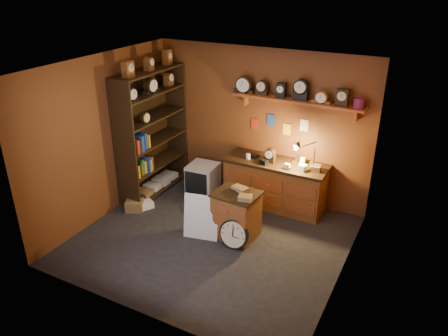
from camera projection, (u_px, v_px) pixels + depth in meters
floor at (211, 239)px, 6.86m from camera, size 4.00×4.00×0.00m
room_shell at (216, 135)px, 6.20m from camera, size 4.02×3.62×2.71m
shelving_unit at (150, 128)px, 7.87m from camera, size 0.47×1.60×2.58m
workbench at (275, 181)px, 7.65m from camera, size 1.79×0.66×1.36m
low_cabinet at (236, 213)px, 6.78m from camera, size 0.71×0.61×0.86m
big_round_clock at (234, 234)px, 6.58m from camera, size 0.47×0.16×0.47m
white_panel at (202, 237)px, 6.93m from camera, size 0.57×0.26×0.73m
mini_fridge at (203, 178)px, 8.23m from camera, size 0.55×0.57×0.54m
floor_box_a at (135, 205)px, 7.65m from camera, size 0.38×0.36×0.18m
floor_box_b at (146, 205)px, 7.74m from camera, size 0.29×0.30×0.12m
floor_box_c at (201, 205)px, 7.68m from camera, size 0.29×0.29×0.17m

